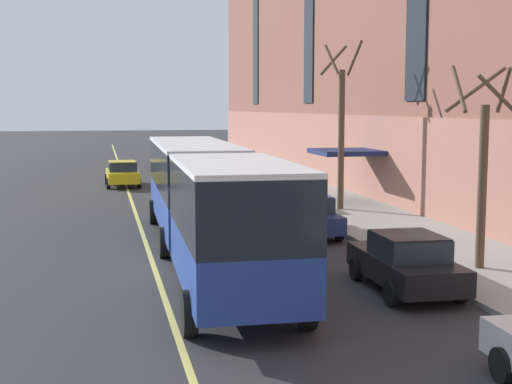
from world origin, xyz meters
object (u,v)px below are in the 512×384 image
object	(u,v)px
parked_car_green_1	(235,178)
taxi_cab	(122,173)
parked_car_black_3	(406,262)
parked_car_white_2	(209,165)
fire_hydrant	(269,184)
parked_car_green_4	(263,193)
street_tree_far_uptown	(341,128)
street_tree_mid_block	(482,164)
city_bus	(205,195)
parked_car_navy_5	(306,215)

from	to	relation	value
parked_car_green_1	taxi_cab	xyz separation A→B (m)	(-6.24, 4.25, 0.00)
parked_car_green_1	parked_car_black_3	size ratio (longest dim) A/B	1.00
parked_car_white_2	taxi_cab	bearing A→B (deg)	-138.20
parked_car_white_2	fire_hydrant	world-z (taller)	parked_car_white_2
parked_car_green_4	taxi_cab	bearing A→B (deg)	118.55
parked_car_black_3	street_tree_far_uptown	bearing A→B (deg)	77.85
street_tree_far_uptown	fire_hydrant	distance (m)	8.99
parked_car_green_1	street_tree_mid_block	size ratio (longest dim) A/B	0.74
parked_car_green_4	street_tree_far_uptown	size ratio (longest dim) A/B	0.55
parked_car_white_2	parked_car_green_4	size ratio (longest dim) A/B	1.00
city_bus	street_tree_mid_block	world-z (taller)	street_tree_mid_block
taxi_cab	fire_hydrant	xyz separation A→B (m)	(8.08, -4.98, -0.29)
parked_car_green_1	fire_hydrant	size ratio (longest dim) A/B	6.10
parked_car_white_2	parked_car_green_4	bearing A→B (deg)	-89.96
parked_car_navy_5	street_tree_mid_block	xyz separation A→B (m)	(3.23, -6.93, 2.40)
parked_car_white_2	street_tree_far_uptown	xyz separation A→B (m)	(3.26, -18.77, 3.10)
parked_car_green_4	fire_hydrant	world-z (taller)	parked_car_green_4
parked_car_green_1	street_tree_mid_block	xyz separation A→B (m)	(3.25, -21.36, 2.40)
street_tree_mid_block	fire_hydrant	size ratio (longest dim) A/B	8.21
city_bus	parked_car_green_1	size ratio (longest dim) A/B	4.13
city_bus	parked_car_green_1	distance (m)	18.41
parked_car_green_1	fire_hydrant	distance (m)	2.00
parked_car_navy_5	taxi_cab	size ratio (longest dim) A/B	0.99
street_tree_mid_block	fire_hydrant	distance (m)	20.85
parked_car_white_2	taxi_cab	size ratio (longest dim) A/B	0.94
parked_car_green_1	parked_car_white_2	bearing A→B (deg)	90.01
city_bus	fire_hydrant	xyz separation A→B (m)	(6.16, 17.11, -1.58)
city_bus	parked_car_white_2	xyz separation A→B (m)	(4.32, 27.68, -1.29)
parked_car_black_3	taxi_cab	size ratio (longest dim) A/B	0.97
city_bus	street_tree_mid_block	bearing A→B (deg)	-24.91
street_tree_mid_block	fire_hydrant	xyz separation A→B (m)	(-1.42, 20.63, -2.69)
parked_car_black_3	city_bus	bearing A→B (deg)	131.96
parked_car_navy_5	street_tree_far_uptown	size ratio (longest dim) A/B	0.58
street_tree_mid_block	fire_hydrant	world-z (taller)	street_tree_mid_block
parked_car_black_3	parked_car_green_4	xyz separation A→B (m)	(-0.24, 15.69, -0.00)
parked_car_green_4	parked_car_navy_5	bearing A→B (deg)	-89.90
city_bus	parked_car_navy_5	xyz separation A→B (m)	(4.35, 3.42, -1.29)
taxi_cab	city_bus	bearing A→B (deg)	-85.03
parked_car_navy_5	fire_hydrant	bearing A→B (deg)	82.47
parked_car_green_1	parked_car_white_2	xyz separation A→B (m)	(-0.00, 9.83, 0.00)
fire_hydrant	parked_car_green_4	bearing A→B (deg)	-105.65
city_bus	fire_hydrant	distance (m)	18.25
parked_car_navy_5	street_tree_mid_block	distance (m)	8.02
parked_car_navy_5	fire_hydrant	xyz separation A→B (m)	(1.81, 13.69, -0.29)
city_bus	parked_car_navy_5	bearing A→B (deg)	38.18
city_bus	parked_car_navy_5	world-z (taller)	city_bus
parked_car_black_3	fire_hydrant	world-z (taller)	parked_car_black_3
taxi_cab	street_tree_far_uptown	distance (m)	16.55
street_tree_far_uptown	parked_car_green_1	bearing A→B (deg)	110.03
city_bus	parked_car_black_3	world-z (taller)	city_bus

